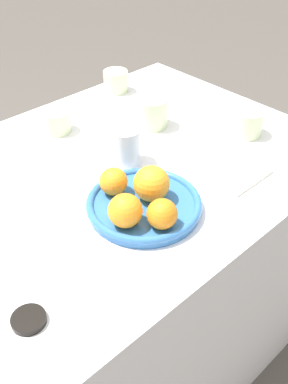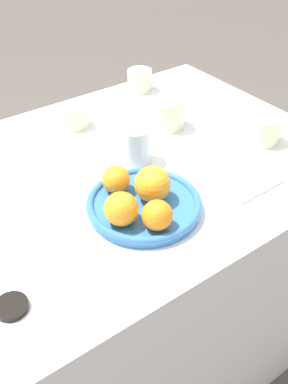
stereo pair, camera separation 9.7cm
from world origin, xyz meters
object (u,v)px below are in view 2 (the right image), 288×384
(orange_0, at_px, (152,184))
(napkin, at_px, (243,179))
(fruit_platter, at_px, (144,205))
(water_glass, at_px, (135,145))
(orange_3, at_px, (121,209))
(orange_2, at_px, (116,179))
(orange_1, at_px, (157,215))
(cup_1, at_px, (169,113))
(soy_dish, at_px, (11,307))
(cup_3, at_px, (265,130))
(cup_0, at_px, (140,80))
(cup_2, at_px, (74,117))

(orange_0, height_order, napkin, orange_0)
(fruit_platter, xyz_separation_m, water_glass, (0.10, 0.17, 0.03))
(fruit_platter, relative_size, orange_3, 3.56)
(orange_0, relative_size, orange_2, 1.27)
(orange_2, xyz_separation_m, orange_3, (-0.05, -0.10, 0.00))
(orange_3, distance_m, napkin, 0.34)
(napkin, bearing_deg, orange_1, -174.78)
(cup_1, distance_m, soy_dish, 0.71)
(orange_0, relative_size, napkin, 0.54)
(fruit_platter, xyz_separation_m, orange_2, (-0.02, 0.07, 0.04))
(cup_3, bearing_deg, fruit_platter, -174.32)
(orange_2, distance_m, soy_dish, 0.36)
(cup_3, bearing_deg, cup_1, 126.34)
(orange_3, height_order, cup_3, orange_3)
(cup_3, bearing_deg, soy_dish, -170.96)
(water_glass, xyz_separation_m, cup_3, (0.34, -0.13, -0.01))
(cup_1, bearing_deg, orange_2, -148.32)
(cup_0, bearing_deg, cup_3, -79.73)
(cup_1, bearing_deg, cup_2, 143.05)
(fruit_platter, height_order, napkin, fruit_platter)
(orange_0, distance_m, cup_1, 0.36)
(orange_3, distance_m, soy_dish, 0.28)
(water_glass, bearing_deg, orange_3, -131.68)
(cup_0, bearing_deg, water_glass, -127.12)
(orange_0, distance_m, cup_0, 0.60)
(water_glass, distance_m, cup_2, 0.26)
(orange_1, height_order, cup_1, same)
(orange_3, xyz_separation_m, napkin, (0.34, -0.03, -0.05))
(water_glass, xyz_separation_m, cup_0, (0.26, 0.34, -0.01))
(cup_2, relative_size, napkin, 0.54)
(orange_0, xyz_separation_m, soy_dish, (-0.37, -0.08, -0.05))
(orange_1, distance_m, napkin, 0.29)
(orange_1, height_order, cup_0, orange_1)
(orange_0, height_order, orange_2, orange_0)
(fruit_platter, bearing_deg, cup_3, 5.68)
(cup_0, xyz_separation_m, soy_dish, (-0.70, -0.59, -0.03))
(orange_1, height_order, cup_3, orange_1)
(orange_0, bearing_deg, soy_dish, -167.51)
(cup_0, relative_size, cup_3, 0.94)
(soy_dish, bearing_deg, orange_1, 0.23)
(orange_1, bearing_deg, orange_3, 132.19)
(water_glass, height_order, soy_dish, water_glass)
(fruit_platter, height_order, orange_3, orange_3)
(orange_1, relative_size, cup_3, 0.76)
(water_glass, bearing_deg, napkin, -53.79)
(cup_1, bearing_deg, orange_3, -141.17)
(napkin, relative_size, soy_dish, 2.44)
(fruit_platter, xyz_separation_m, cup_2, (0.06, 0.42, 0.02))
(orange_2, distance_m, cup_0, 0.57)
(water_glass, bearing_deg, orange_2, -141.68)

